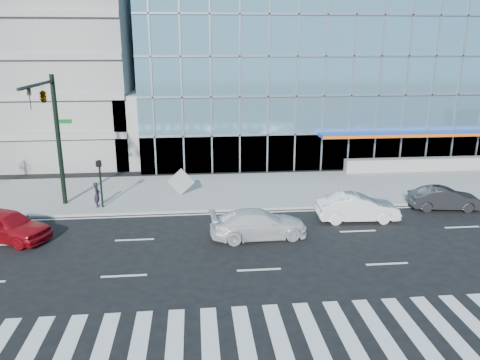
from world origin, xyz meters
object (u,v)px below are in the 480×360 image
object	(u,v)px
ped_signal_post	(100,176)
white_suv	(259,224)
dark_sedan	(444,199)
tilted_panel	(181,182)
red_sedan	(6,225)
pedestrian	(97,195)
white_sedan	(357,208)
traffic_signal	(48,111)

from	to	relation	value
ped_signal_post	white_suv	distance (m)	10.49
white_suv	dark_sedan	size ratio (longest dim) A/B	1.22
dark_sedan	tilted_panel	size ratio (longest dim) A/B	3.23
white_suv	red_sedan	bearing A→B (deg)	81.15
red_sedan	tilted_panel	bearing A→B (deg)	-29.22
pedestrian	tilted_panel	size ratio (longest dim) A/B	1.20
white_sedan	white_suv	bearing A→B (deg)	110.18
white_sedan	pedestrian	bearing A→B (deg)	79.74
white_suv	red_sedan	size ratio (longest dim) A/B	1.07
tilted_panel	white_sedan	bearing A→B (deg)	-26.66
traffic_signal	pedestrian	size ratio (longest dim) A/B	5.12
white_sedan	tilted_panel	world-z (taller)	tilted_panel
ped_signal_post	white_sedan	bearing A→B (deg)	-12.40
pedestrian	white_sedan	bearing A→B (deg)	-105.92
pedestrian	red_sedan	bearing A→B (deg)	136.94
white_suv	tilted_panel	size ratio (longest dim) A/B	3.93
traffic_signal	dark_sedan	bearing A→B (deg)	-3.91
white_sedan	red_sedan	size ratio (longest dim) A/B	0.98
traffic_signal	white_suv	size ratio (longest dim) A/B	1.56
white_sedan	pedestrian	distance (m)	15.70
red_sedan	pedestrian	distance (m)	5.84
ped_signal_post	white_suv	world-z (taller)	ped_signal_post
traffic_signal	dark_sedan	distance (m)	24.18
red_sedan	dark_sedan	bearing A→B (deg)	-59.51
pedestrian	white_suv	bearing A→B (deg)	-123.18
red_sedan	pedestrian	world-z (taller)	pedestrian
traffic_signal	white_sedan	size ratio (longest dim) A/B	1.71
red_sedan	ped_signal_post	bearing A→B (deg)	-18.20
white_sedan	red_sedan	distance (m)	19.08
white_suv	tilted_panel	world-z (taller)	tilted_panel
dark_sedan	ped_signal_post	bearing A→B (deg)	92.28
ped_signal_post	tilted_panel	distance (m)	5.32
ped_signal_post	dark_sedan	size ratio (longest dim) A/B	0.71
white_suv	white_sedan	world-z (taller)	white_sedan
ped_signal_post	dark_sedan	bearing A→B (deg)	-5.39
traffic_signal	white_sedan	bearing A→B (deg)	-9.49
red_sedan	tilted_panel	world-z (taller)	tilted_panel
white_suv	pedestrian	distance (m)	10.76
traffic_signal	red_sedan	size ratio (longest dim) A/B	1.67
white_suv	dark_sedan	distance (m)	12.42
traffic_signal	white_suv	world-z (taller)	traffic_signal
dark_sedan	white_suv	bearing A→B (deg)	112.70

